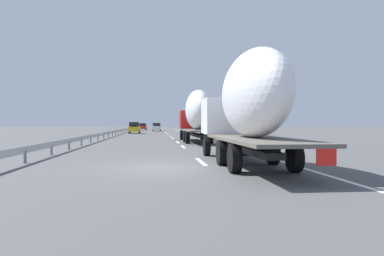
% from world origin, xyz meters
% --- Properties ---
extents(ground_plane, '(260.00, 260.00, 0.00)m').
position_xyz_m(ground_plane, '(40.00, 0.00, 0.00)').
color(ground_plane, '#4C4C4F').
extents(lane_stripe_0, '(3.20, 0.20, 0.01)m').
position_xyz_m(lane_stripe_0, '(2.00, -1.80, 0.00)').
color(lane_stripe_0, white).
rests_on(lane_stripe_0, ground_plane).
extents(lane_stripe_1, '(3.20, 0.20, 0.01)m').
position_xyz_m(lane_stripe_1, '(12.55, -1.80, 0.00)').
color(lane_stripe_1, white).
rests_on(lane_stripe_1, ground_plane).
extents(lane_stripe_2, '(3.20, 0.20, 0.01)m').
position_xyz_m(lane_stripe_2, '(18.86, -1.80, 0.00)').
color(lane_stripe_2, white).
rests_on(lane_stripe_2, ground_plane).
extents(lane_stripe_3, '(3.20, 0.20, 0.01)m').
position_xyz_m(lane_stripe_3, '(28.03, -1.80, 0.00)').
color(lane_stripe_3, white).
rests_on(lane_stripe_3, ground_plane).
extents(lane_stripe_4, '(3.20, 0.20, 0.01)m').
position_xyz_m(lane_stripe_4, '(34.37, -1.80, 0.00)').
color(lane_stripe_4, white).
rests_on(lane_stripe_4, ground_plane).
extents(lane_stripe_5, '(3.20, 0.20, 0.01)m').
position_xyz_m(lane_stripe_5, '(45.01, -1.80, 0.00)').
color(lane_stripe_5, white).
rests_on(lane_stripe_5, ground_plane).
extents(lane_stripe_6, '(3.20, 0.20, 0.01)m').
position_xyz_m(lane_stripe_6, '(54.56, -1.80, 0.00)').
color(lane_stripe_6, white).
rests_on(lane_stripe_6, ground_plane).
extents(lane_stripe_7, '(3.20, 0.20, 0.01)m').
position_xyz_m(lane_stripe_7, '(58.82, -1.80, 0.00)').
color(lane_stripe_7, white).
rests_on(lane_stripe_7, ground_plane).
extents(lane_stripe_8, '(3.20, 0.20, 0.01)m').
position_xyz_m(lane_stripe_8, '(85.41, -1.80, 0.00)').
color(lane_stripe_8, white).
rests_on(lane_stripe_8, ground_plane).
extents(lane_stripe_9, '(3.20, 0.20, 0.01)m').
position_xyz_m(lane_stripe_9, '(91.67, -1.80, 0.00)').
color(lane_stripe_9, white).
rests_on(lane_stripe_9, ground_plane).
extents(edge_line_right, '(110.00, 0.20, 0.01)m').
position_xyz_m(edge_line_right, '(45.00, -5.50, 0.00)').
color(edge_line_right, white).
rests_on(edge_line_right, ground_plane).
extents(truck_lead, '(12.99, 2.55, 4.79)m').
position_xyz_m(truck_lead, '(19.23, -3.60, 2.65)').
color(truck_lead, '#B21919').
rests_on(truck_lead, ground_plane).
extents(truck_trailing, '(12.53, 2.55, 4.67)m').
position_xyz_m(truck_trailing, '(0.58, -3.60, 2.61)').
color(truck_trailing, silver).
rests_on(truck_trailing, ground_plane).
extents(car_yellow_coupe, '(4.25, 1.89, 1.97)m').
position_xyz_m(car_yellow_coupe, '(48.92, 3.85, 0.98)').
color(car_yellow_coupe, gold).
rests_on(car_yellow_coupe, ground_plane).
extents(car_red_compact, '(4.53, 1.86, 1.76)m').
position_xyz_m(car_red_compact, '(79.30, 3.39, 0.90)').
color(car_red_compact, red).
rests_on(car_red_compact, ground_plane).
extents(car_white_van, '(4.76, 1.90, 1.84)m').
position_xyz_m(car_white_van, '(66.87, -0.07, 0.93)').
color(car_white_van, white).
rests_on(car_white_van, ground_plane).
extents(road_sign, '(0.10, 0.90, 3.01)m').
position_xyz_m(road_sign, '(44.40, -6.70, 2.09)').
color(road_sign, gray).
rests_on(road_sign, ground_plane).
extents(tree_0, '(3.28, 3.28, 7.59)m').
position_xyz_m(tree_0, '(40.35, -13.14, 4.78)').
color(tree_0, '#472D19').
rests_on(tree_0, ground_plane).
extents(tree_1, '(3.22, 3.22, 7.41)m').
position_xyz_m(tree_1, '(62.96, -12.72, 4.46)').
color(tree_1, '#472D19').
rests_on(tree_1, ground_plane).
extents(tree_2, '(2.70, 2.70, 6.44)m').
position_xyz_m(tree_2, '(42.07, -12.96, 3.91)').
color(tree_2, '#472D19').
rests_on(tree_2, ground_plane).
extents(tree_3, '(3.65, 3.65, 6.75)m').
position_xyz_m(tree_3, '(49.17, -11.98, 4.26)').
color(tree_3, '#472D19').
rests_on(tree_3, ground_plane).
extents(guardrail_median, '(94.00, 0.10, 0.76)m').
position_xyz_m(guardrail_median, '(43.00, 6.00, 0.58)').
color(guardrail_median, '#9EA0A5').
rests_on(guardrail_median, ground_plane).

